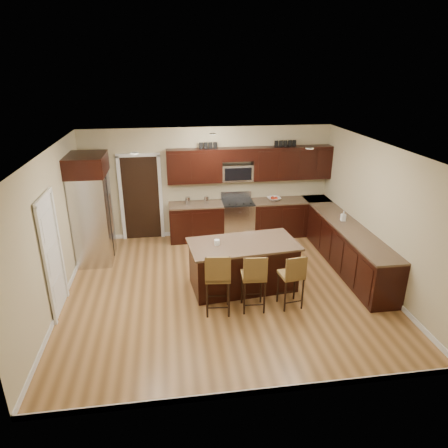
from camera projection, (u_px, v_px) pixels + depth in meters
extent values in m
plane|color=#9F713F|center=(225.00, 288.00, 7.75)|extent=(6.00, 6.00, 0.00)
plane|color=silver|center=(225.00, 149.00, 6.76)|extent=(6.00, 6.00, 0.00)
plane|color=#C2B68C|center=(209.00, 183.00, 9.78)|extent=(6.00, 0.00, 6.00)
plane|color=#C2B68C|center=(52.00, 233.00, 6.86)|extent=(0.00, 5.50, 5.50)
plane|color=#C2B68C|center=(379.00, 215.00, 7.65)|extent=(0.00, 5.50, 5.50)
cube|color=black|center=(196.00, 222.00, 9.80)|extent=(1.30, 0.60, 0.88)
cube|color=black|center=(290.00, 218.00, 10.11)|extent=(1.94, 0.60, 0.88)
cube|color=black|center=(348.00, 249.00, 8.38)|extent=(0.60, 3.35, 0.88)
cube|color=brown|center=(196.00, 205.00, 9.63)|extent=(1.30, 0.63, 0.04)
cube|color=brown|center=(291.00, 200.00, 9.94)|extent=(1.94, 0.63, 0.04)
cube|color=brown|center=(351.00, 229.00, 8.21)|extent=(0.63, 3.35, 0.04)
cube|color=black|center=(194.00, 166.00, 9.41)|extent=(1.30, 0.33, 0.80)
cube|color=black|center=(292.00, 163.00, 9.73)|extent=(1.94, 0.33, 0.80)
cube|color=black|center=(237.00, 154.00, 9.46)|extent=(0.76, 0.33, 0.30)
cube|color=silver|center=(238.00, 220.00, 9.93)|extent=(0.76, 0.64, 0.90)
cube|color=black|center=(238.00, 202.00, 9.76)|extent=(0.76, 0.60, 0.03)
cube|color=black|center=(240.00, 224.00, 9.65)|extent=(0.65, 0.01, 0.45)
cube|color=silver|center=(236.00, 195.00, 9.97)|extent=(0.76, 0.05, 0.18)
cube|color=silver|center=(237.00, 173.00, 9.64)|extent=(0.76, 0.31, 0.40)
cube|color=black|center=(141.00, 198.00, 9.67)|extent=(0.85, 0.03, 2.06)
cube|color=white|center=(52.00, 257.00, 6.71)|extent=(0.03, 0.80, 2.04)
cube|color=black|center=(243.00, 266.00, 7.66)|extent=(2.02, 1.16, 0.88)
cube|color=brown|center=(243.00, 244.00, 7.49)|extent=(2.13, 1.27, 0.04)
cube|color=black|center=(242.00, 284.00, 7.81)|extent=(1.93, 1.07, 0.09)
cube|color=olive|center=(218.00, 276.00, 6.77)|extent=(0.47, 0.47, 0.06)
cube|color=olive|center=(218.00, 270.00, 6.51)|extent=(0.43, 0.08, 0.46)
cylinder|color=black|center=(208.00, 301.00, 6.71)|extent=(0.04, 0.04, 0.66)
cylinder|color=black|center=(230.00, 299.00, 6.76)|extent=(0.04, 0.04, 0.66)
cylinder|color=black|center=(206.00, 290.00, 7.05)|extent=(0.04, 0.04, 0.66)
cylinder|color=black|center=(227.00, 288.00, 7.10)|extent=(0.04, 0.04, 0.66)
cube|color=olive|center=(253.00, 276.00, 6.87)|extent=(0.43, 0.43, 0.06)
cube|color=olive|center=(255.00, 270.00, 6.62)|extent=(0.41, 0.06, 0.43)
cylinder|color=black|center=(245.00, 299.00, 6.81)|extent=(0.03, 0.03, 0.63)
cylinder|color=black|center=(265.00, 297.00, 6.86)|extent=(0.03, 0.03, 0.63)
cylinder|color=black|center=(241.00, 288.00, 7.13)|extent=(0.03, 0.03, 0.63)
cylinder|color=black|center=(260.00, 287.00, 7.18)|extent=(0.03, 0.03, 0.63)
cube|color=olive|center=(291.00, 275.00, 6.97)|extent=(0.43, 0.43, 0.05)
cube|color=olive|center=(296.00, 269.00, 6.74)|extent=(0.39, 0.09, 0.41)
cylinder|color=black|center=(284.00, 296.00, 6.92)|extent=(0.03, 0.03, 0.59)
cylinder|color=black|center=(302.00, 295.00, 6.96)|extent=(0.03, 0.03, 0.59)
cylinder|color=black|center=(279.00, 287.00, 7.22)|extent=(0.03, 0.03, 0.59)
cylinder|color=black|center=(296.00, 285.00, 7.26)|extent=(0.03, 0.03, 0.59)
cube|color=silver|center=(93.00, 218.00, 8.56)|extent=(0.72, 0.97, 1.94)
cube|color=black|center=(110.00, 218.00, 8.61)|extent=(0.01, 0.02, 1.84)
cylinder|color=silver|center=(111.00, 215.00, 8.50)|extent=(0.02, 0.02, 0.86)
cylinder|color=silver|center=(112.00, 212.00, 8.65)|extent=(0.02, 0.02, 0.86)
cube|color=black|center=(86.00, 165.00, 8.13)|extent=(0.78, 1.03, 0.41)
cube|color=olive|center=(273.00, 245.00, 9.61)|extent=(1.03, 0.71, 0.01)
imported|color=silver|center=(274.00, 199.00, 9.86)|extent=(0.38, 0.38, 0.08)
imported|color=#B2B2B2|center=(343.00, 216.00, 8.54)|extent=(0.11, 0.11, 0.22)
cylinder|color=silver|center=(188.00, 201.00, 9.56)|extent=(0.12, 0.12, 0.18)
cylinder|color=silver|center=(206.00, 200.00, 9.62)|extent=(0.11, 0.11, 0.18)
cylinder|color=white|center=(217.00, 242.00, 7.40)|extent=(0.10, 0.10, 0.10)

